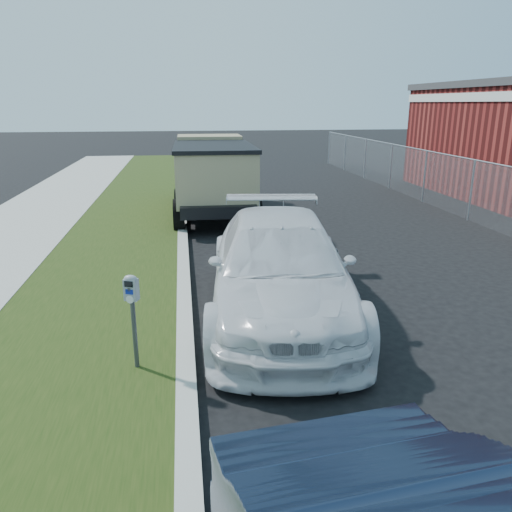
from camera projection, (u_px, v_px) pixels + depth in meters
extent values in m
plane|color=black|center=(355.00, 333.00, 7.71)|extent=(120.00, 120.00, 0.00)
cube|color=gray|center=(184.00, 291.00, 9.21)|extent=(0.25, 50.00, 0.15)
cube|color=#1C320D|center=(95.00, 296.00, 8.99)|extent=(3.00, 50.00, 0.13)
plane|color=slate|center=(471.00, 190.00, 14.90)|extent=(0.00, 30.00, 30.00)
cylinder|color=#9399A1|center=(475.00, 160.00, 14.63)|extent=(0.04, 30.00, 0.04)
cylinder|color=#9399A1|center=(471.00, 190.00, 14.90)|extent=(0.06, 0.06, 1.80)
cylinder|color=#9399A1|center=(425.00, 177.00, 17.73)|extent=(0.06, 0.06, 1.80)
cylinder|color=#9399A1|center=(391.00, 166.00, 20.57)|extent=(0.06, 0.06, 1.80)
cylinder|color=#9399A1|center=(365.00, 159.00, 23.41)|extent=(0.06, 0.06, 1.80)
cylinder|color=#9399A1|center=(345.00, 153.00, 26.25)|extent=(0.06, 0.06, 1.80)
cylinder|color=#9399A1|center=(329.00, 148.00, 29.08)|extent=(0.06, 0.06, 1.80)
cube|color=silver|center=(509.00, 96.00, 15.26)|extent=(0.06, 14.00, 0.30)
cylinder|color=#3F4247|center=(135.00, 335.00, 6.33)|extent=(0.08, 0.08, 0.92)
cube|color=gray|center=(131.00, 290.00, 6.15)|extent=(0.19, 0.16, 0.28)
ellipsoid|color=gray|center=(130.00, 279.00, 6.11)|extent=(0.20, 0.17, 0.10)
cube|color=black|center=(128.00, 284.00, 6.07)|extent=(0.11, 0.05, 0.07)
cube|color=navy|center=(129.00, 292.00, 6.10)|extent=(0.10, 0.04, 0.06)
cylinder|color=silver|center=(130.00, 300.00, 6.13)|extent=(0.10, 0.04, 0.10)
cube|color=#3F4247|center=(129.00, 290.00, 6.09)|extent=(0.04, 0.02, 0.05)
imported|color=silver|center=(279.00, 267.00, 8.24)|extent=(2.90, 5.78, 1.61)
cube|color=black|center=(213.00, 194.00, 15.68)|extent=(2.10, 5.90, 0.32)
cube|color=#8E805C|center=(210.00, 162.00, 17.46)|extent=(2.18, 1.68, 1.83)
cube|color=black|center=(210.00, 151.00, 17.35)|extent=(2.21, 1.70, 0.55)
cube|color=#8E805C|center=(214.00, 173.00, 14.76)|extent=(2.25, 3.88, 1.47)
cube|color=black|center=(213.00, 147.00, 14.54)|extent=(2.35, 3.97, 0.11)
cube|color=black|center=(209.00, 182.00, 18.52)|extent=(2.20, 0.17, 0.28)
cylinder|color=black|center=(181.00, 191.00, 17.52)|extent=(0.31, 0.92, 0.92)
cylinder|color=black|center=(240.00, 189.00, 17.78)|extent=(0.31, 0.92, 0.92)
cylinder|color=black|center=(180.00, 204.00, 15.17)|extent=(0.31, 0.92, 0.92)
cylinder|color=black|center=(248.00, 202.00, 15.44)|extent=(0.31, 0.92, 0.92)
cylinder|color=black|center=(179.00, 216.00, 13.61)|extent=(0.31, 0.92, 0.92)
cylinder|color=black|center=(255.00, 213.00, 13.87)|extent=(0.31, 0.92, 0.92)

